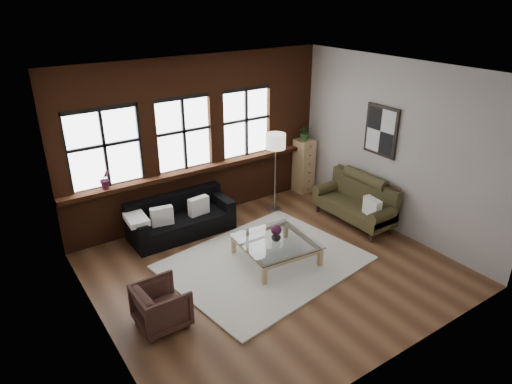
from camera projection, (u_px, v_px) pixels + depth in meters
floor at (271, 268)px, 7.62m from camera, size 5.50×5.50×0.00m
ceiling at (274, 73)px, 6.31m from camera, size 5.50×5.50×0.00m
wall_back at (197, 139)px, 8.85m from camera, size 5.50×0.00×5.50m
wall_front at (405, 252)px, 5.08m from camera, size 5.50×0.00×5.50m
wall_left at (90, 229)px, 5.55m from camera, size 0.00×5.00×5.00m
wall_right at (394, 148)px, 8.37m from camera, size 0.00×5.00×5.00m
brick_backwall at (198, 140)px, 8.80m from camera, size 5.50×0.12×3.20m
sill_ledge at (202, 168)px, 8.97m from camera, size 5.50×0.30×0.08m
window_left at (104, 149)px, 7.83m from camera, size 1.38×0.10×1.50m
window_mid at (183, 135)px, 8.60m from camera, size 1.38×0.10×1.50m
window_right at (246, 123)px, 9.31m from camera, size 1.38×0.10×1.50m
wall_poster at (381, 131)px, 8.48m from camera, size 0.05×0.74×0.94m
shag_rug at (264, 262)px, 7.75m from camera, size 3.42×2.86×0.03m
dark_sofa at (181, 217)px, 8.54m from camera, size 1.94×0.79×0.70m
pillow_a at (162, 216)px, 8.18m from camera, size 0.42×0.21×0.34m
pillow_b at (199, 206)px, 8.56m from camera, size 0.41×0.18×0.34m
vintage_settee at (354, 201)px, 8.92m from camera, size 0.77×1.73×0.92m
pillow_settee at (372, 207)px, 8.44m from camera, size 0.19×0.40×0.34m
armchair at (161, 306)px, 6.23m from camera, size 0.69×0.67×0.62m
coffee_table at (276, 251)px, 7.77m from camera, size 1.30×1.30×0.40m
vase at (276, 236)px, 7.65m from camera, size 0.18×0.18×0.17m
flowers at (276, 230)px, 7.60m from camera, size 0.18×0.18×0.18m
drawer_chest at (304, 166)px, 10.29m from camera, size 0.38×0.38×1.22m
potted_plant_top at (305, 132)px, 9.96m from camera, size 0.40×0.38×0.35m
floor_lamp at (275, 169)px, 9.28m from camera, size 0.40×0.40×1.80m
sill_plant at (105, 179)px, 7.88m from camera, size 0.23×0.20×0.36m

